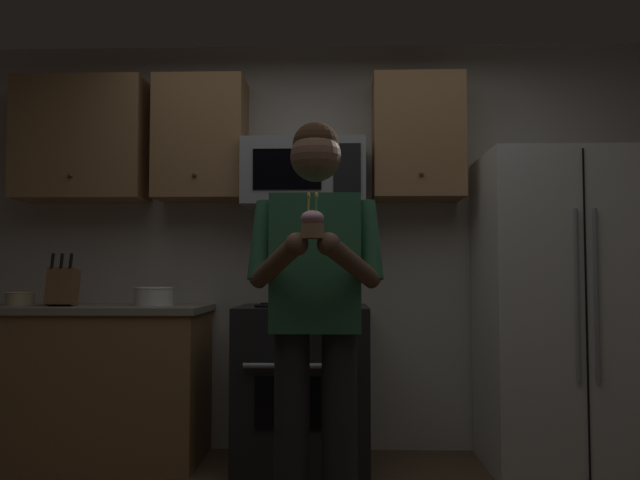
{
  "coord_description": "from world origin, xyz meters",
  "views": [
    {
      "loc": [
        0.06,
        -2.5,
        1.1
      ],
      "look_at": [
        -0.02,
        0.28,
        1.25
      ],
      "focal_mm": 36.72,
      "sensor_mm": 36.0,
      "label": 1
    }
  ],
  "objects_px": {
    "microwave": "(304,174)",
    "knife_block": "(63,287)",
    "bowl_small_colored": "(20,298)",
    "person": "(316,300)",
    "cupcake": "(312,224)",
    "refrigerator": "(563,310)",
    "oven_range": "(303,385)",
    "bowl_large_white": "(154,296)"
  },
  "relations": [
    {
      "from": "microwave",
      "to": "bowl_small_colored",
      "type": "xyz_separation_m",
      "value": [
        -1.72,
        -0.06,
        -0.76
      ]
    },
    {
      "from": "microwave",
      "to": "knife_block",
      "type": "bearing_deg",
      "value": -174.04
    },
    {
      "from": "bowl_large_white",
      "to": "cupcake",
      "type": "height_order",
      "value": "cupcake"
    },
    {
      "from": "bowl_small_colored",
      "to": "knife_block",
      "type": "bearing_deg",
      "value": -16.76
    },
    {
      "from": "bowl_small_colored",
      "to": "person",
      "type": "relative_size",
      "value": 0.1
    },
    {
      "from": "oven_range",
      "to": "microwave",
      "type": "distance_m",
      "value": 1.26
    },
    {
      "from": "oven_range",
      "to": "knife_block",
      "type": "relative_size",
      "value": 2.91
    },
    {
      "from": "microwave",
      "to": "knife_block",
      "type": "xyz_separation_m",
      "value": [
        -1.42,
        -0.15,
        -0.69
      ]
    },
    {
      "from": "person",
      "to": "cupcake",
      "type": "relative_size",
      "value": 10.13
    },
    {
      "from": "refrigerator",
      "to": "person",
      "type": "bearing_deg",
      "value": -142.85
    },
    {
      "from": "microwave",
      "to": "bowl_large_white",
      "type": "height_order",
      "value": "microwave"
    },
    {
      "from": "oven_range",
      "to": "person",
      "type": "height_order",
      "value": "person"
    },
    {
      "from": "knife_block",
      "to": "bowl_small_colored",
      "type": "relative_size",
      "value": 1.85
    },
    {
      "from": "knife_block",
      "to": "cupcake",
      "type": "xyz_separation_m",
      "value": [
        1.54,
        -1.39,
        0.26
      ]
    },
    {
      "from": "refrigerator",
      "to": "bowl_small_colored",
      "type": "relative_size",
      "value": 10.39
    },
    {
      "from": "microwave",
      "to": "bowl_small_colored",
      "type": "distance_m",
      "value": 1.88
    },
    {
      "from": "bowl_small_colored",
      "to": "person",
      "type": "height_order",
      "value": "person"
    },
    {
      "from": "microwave",
      "to": "bowl_large_white",
      "type": "xyz_separation_m",
      "value": [
        -0.9,
        -0.06,
        -0.74
      ]
    },
    {
      "from": "oven_range",
      "to": "cupcake",
      "type": "distance_m",
      "value": 1.65
    },
    {
      "from": "person",
      "to": "cupcake",
      "type": "height_order",
      "value": "person"
    },
    {
      "from": "microwave",
      "to": "knife_block",
      "type": "distance_m",
      "value": 1.59
    },
    {
      "from": "bowl_small_colored",
      "to": "microwave",
      "type": "bearing_deg",
      "value": 1.94
    },
    {
      "from": "knife_block",
      "to": "cupcake",
      "type": "height_order",
      "value": "cupcake"
    },
    {
      "from": "oven_range",
      "to": "cupcake",
      "type": "bearing_deg",
      "value": -85.44
    },
    {
      "from": "knife_block",
      "to": "bowl_large_white",
      "type": "distance_m",
      "value": 0.53
    },
    {
      "from": "knife_block",
      "to": "microwave",
      "type": "bearing_deg",
      "value": 5.96
    },
    {
      "from": "bowl_small_colored",
      "to": "refrigerator",
      "type": "bearing_deg",
      "value": -1.78
    },
    {
      "from": "oven_range",
      "to": "refrigerator",
      "type": "relative_size",
      "value": 0.52
    },
    {
      "from": "cupcake",
      "to": "bowl_large_white",
      "type": "bearing_deg",
      "value": 124.51
    },
    {
      "from": "oven_range",
      "to": "cupcake",
      "type": "xyz_separation_m",
      "value": [
        0.11,
        -1.42,
        0.83
      ]
    },
    {
      "from": "oven_range",
      "to": "cupcake",
      "type": "height_order",
      "value": "cupcake"
    },
    {
      "from": "oven_range",
      "to": "bowl_large_white",
      "type": "relative_size",
      "value": 3.89
    },
    {
      "from": "bowl_large_white",
      "to": "knife_block",
      "type": "bearing_deg",
      "value": -170.45
    },
    {
      "from": "bowl_large_white",
      "to": "cupcake",
      "type": "xyz_separation_m",
      "value": [
        1.02,
        -1.48,
        0.31
      ]
    },
    {
      "from": "microwave",
      "to": "cupcake",
      "type": "xyz_separation_m",
      "value": [
        0.11,
        -1.54,
        -0.43
      ]
    },
    {
      "from": "microwave",
      "to": "person",
      "type": "distance_m",
      "value": 1.41
    },
    {
      "from": "bowl_large_white",
      "to": "person",
      "type": "relative_size",
      "value": 0.14
    },
    {
      "from": "person",
      "to": "knife_block",
      "type": "bearing_deg",
      "value": 145.39
    },
    {
      "from": "cupcake",
      "to": "person",
      "type": "bearing_deg",
      "value": 90.0
    },
    {
      "from": "person",
      "to": "refrigerator",
      "type": "bearing_deg",
      "value": 37.15
    },
    {
      "from": "knife_block",
      "to": "person",
      "type": "relative_size",
      "value": 0.18
    },
    {
      "from": "microwave",
      "to": "person",
      "type": "relative_size",
      "value": 0.42
    }
  ]
}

